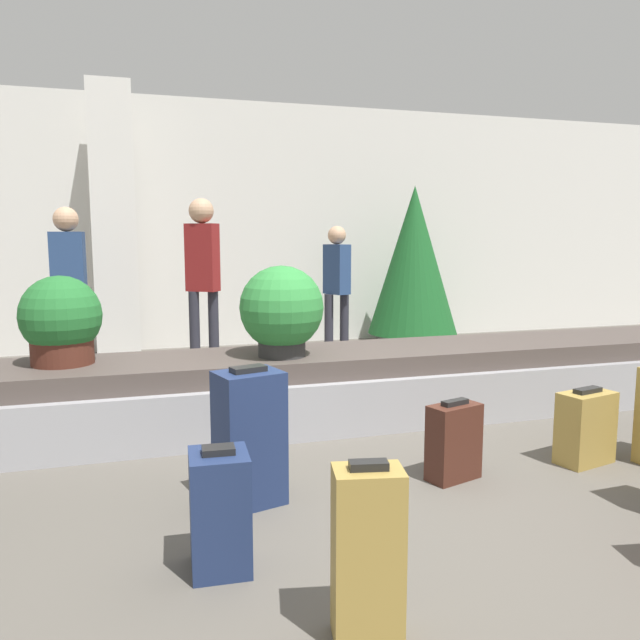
{
  "coord_description": "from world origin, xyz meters",
  "views": [
    {
      "loc": [
        -1.4,
        -3.21,
        1.47
      ],
      "look_at": [
        0.0,
        1.42,
        0.81
      ],
      "focal_mm": 35.0,
      "sensor_mm": 36.0,
      "label": 1
    }
  ],
  "objects_px": {
    "potted_plant_1": "(282,311)",
    "decorated_tree": "(414,260)",
    "suitcase_2": "(454,442)",
    "suitcase_7": "(368,554)",
    "pillar": "(114,224)",
    "suitcase_0": "(585,427)",
    "traveler_2": "(337,280)",
    "suitcase_5": "(220,511)",
    "potted_plant_0": "(61,321)",
    "traveler_1": "(203,268)",
    "traveler_0": "(69,277)",
    "suitcase_6": "(249,438)"
  },
  "relations": [
    {
      "from": "potted_plant_1",
      "to": "decorated_tree",
      "type": "bearing_deg",
      "value": 50.04
    },
    {
      "from": "suitcase_2",
      "to": "decorated_tree",
      "type": "distance_m",
      "value": 4.69
    },
    {
      "from": "suitcase_7",
      "to": "suitcase_2",
      "type": "bearing_deg",
      "value": 61.57
    },
    {
      "from": "pillar",
      "to": "suitcase_0",
      "type": "relative_size",
      "value": 6.43
    },
    {
      "from": "suitcase_2",
      "to": "pillar",
      "type": "bearing_deg",
      "value": 96.95
    },
    {
      "from": "traveler_2",
      "to": "decorated_tree",
      "type": "bearing_deg",
      "value": -97.56
    },
    {
      "from": "suitcase_5",
      "to": "traveler_2",
      "type": "xyz_separation_m",
      "value": [
        2.06,
        4.58,
        0.67
      ]
    },
    {
      "from": "pillar",
      "to": "suitcase_2",
      "type": "xyz_separation_m",
      "value": [
        1.99,
        -4.51,
        -1.37
      ]
    },
    {
      "from": "decorated_tree",
      "to": "potted_plant_0",
      "type": "bearing_deg",
      "value": -145.37
    },
    {
      "from": "decorated_tree",
      "to": "traveler_2",
      "type": "bearing_deg",
      "value": -165.54
    },
    {
      "from": "pillar",
      "to": "traveler_1",
      "type": "xyz_separation_m",
      "value": [
        0.89,
        -1.14,
        -0.47
      ]
    },
    {
      "from": "potted_plant_1",
      "to": "traveler_0",
      "type": "relative_size",
      "value": 0.39
    },
    {
      "from": "suitcase_5",
      "to": "potted_plant_1",
      "type": "relative_size",
      "value": 0.82
    },
    {
      "from": "suitcase_2",
      "to": "traveler_0",
      "type": "xyz_separation_m",
      "value": [
        -2.43,
        3.49,
        0.82
      ]
    },
    {
      "from": "suitcase_0",
      "to": "suitcase_7",
      "type": "distance_m",
      "value": 2.36
    },
    {
      "from": "suitcase_2",
      "to": "suitcase_7",
      "type": "xyz_separation_m",
      "value": [
        -1.04,
        -1.26,
        0.09
      ]
    },
    {
      "from": "suitcase_0",
      "to": "traveler_2",
      "type": "relative_size",
      "value": 0.31
    },
    {
      "from": "suitcase_7",
      "to": "traveler_1",
      "type": "xyz_separation_m",
      "value": [
        -0.06,
        4.63,
        0.8
      ]
    },
    {
      "from": "suitcase_0",
      "to": "traveler_0",
      "type": "distance_m",
      "value": 4.93
    },
    {
      "from": "suitcase_0",
      "to": "traveler_1",
      "type": "xyz_separation_m",
      "value": [
        -2.06,
        3.38,
        0.89
      ]
    },
    {
      "from": "potted_plant_0",
      "to": "potted_plant_1",
      "type": "height_order",
      "value": "potted_plant_1"
    },
    {
      "from": "suitcase_0",
      "to": "suitcase_7",
      "type": "height_order",
      "value": "suitcase_7"
    },
    {
      "from": "potted_plant_1",
      "to": "traveler_1",
      "type": "distance_m",
      "value": 2.12
    },
    {
      "from": "suitcase_2",
      "to": "traveler_2",
      "type": "distance_m",
      "value": 4.06
    },
    {
      "from": "suitcase_7",
      "to": "pillar",
      "type": "bearing_deg",
      "value": 110.63
    },
    {
      "from": "pillar",
      "to": "potted_plant_1",
      "type": "bearing_deg",
      "value": -68.96
    },
    {
      "from": "suitcase_0",
      "to": "potted_plant_1",
      "type": "xyz_separation_m",
      "value": [
        -1.7,
        1.3,
        0.67
      ]
    },
    {
      "from": "pillar",
      "to": "suitcase_7",
      "type": "relative_size",
      "value": 4.74
    },
    {
      "from": "suitcase_6",
      "to": "potted_plant_1",
      "type": "bearing_deg",
      "value": 54.03
    },
    {
      "from": "suitcase_5",
      "to": "decorated_tree",
      "type": "distance_m",
      "value": 5.92
    },
    {
      "from": "suitcase_7",
      "to": "suitcase_0",
      "type": "bearing_deg",
      "value": 43.45
    },
    {
      "from": "suitcase_0",
      "to": "traveler_0",
      "type": "relative_size",
      "value": 0.28
    },
    {
      "from": "potted_plant_1",
      "to": "suitcase_5",
      "type": "bearing_deg",
      "value": -111.07
    },
    {
      "from": "potted_plant_0",
      "to": "suitcase_0",
      "type": "bearing_deg",
      "value": -24.24
    },
    {
      "from": "traveler_1",
      "to": "suitcase_6",
      "type": "bearing_deg",
      "value": -57.54
    },
    {
      "from": "suitcase_6",
      "to": "traveler_1",
      "type": "relative_size",
      "value": 0.42
    },
    {
      "from": "suitcase_6",
      "to": "decorated_tree",
      "type": "xyz_separation_m",
      "value": [
        2.97,
        4.24,
        0.77
      ]
    },
    {
      "from": "traveler_0",
      "to": "traveler_2",
      "type": "height_order",
      "value": "traveler_0"
    },
    {
      "from": "suitcase_5",
      "to": "potted_plant_1",
      "type": "distance_m",
      "value": 2.15
    },
    {
      "from": "suitcase_6",
      "to": "decorated_tree",
      "type": "relative_size",
      "value": 0.36
    },
    {
      "from": "suitcase_7",
      "to": "decorated_tree",
      "type": "distance_m",
      "value": 6.23
    },
    {
      "from": "suitcase_7",
      "to": "decorated_tree",
      "type": "relative_size",
      "value": 0.32
    },
    {
      "from": "potted_plant_1",
      "to": "suitcase_2",
      "type": "bearing_deg",
      "value": -59.84
    },
    {
      "from": "suitcase_6",
      "to": "traveler_2",
      "type": "relative_size",
      "value": 0.49
    },
    {
      "from": "suitcase_2",
      "to": "traveler_1",
      "type": "distance_m",
      "value": 3.66
    },
    {
      "from": "pillar",
      "to": "traveler_0",
      "type": "distance_m",
      "value": 1.24
    },
    {
      "from": "suitcase_6",
      "to": "traveler_0",
      "type": "xyz_separation_m",
      "value": [
        -1.19,
        3.47,
        0.68
      ]
    },
    {
      "from": "suitcase_6",
      "to": "traveler_2",
      "type": "height_order",
      "value": "traveler_2"
    },
    {
      "from": "pillar",
      "to": "potted_plant_0",
      "type": "height_order",
      "value": "pillar"
    },
    {
      "from": "suitcase_2",
      "to": "suitcase_5",
      "type": "bearing_deg",
      "value": -174.22
    }
  ]
}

